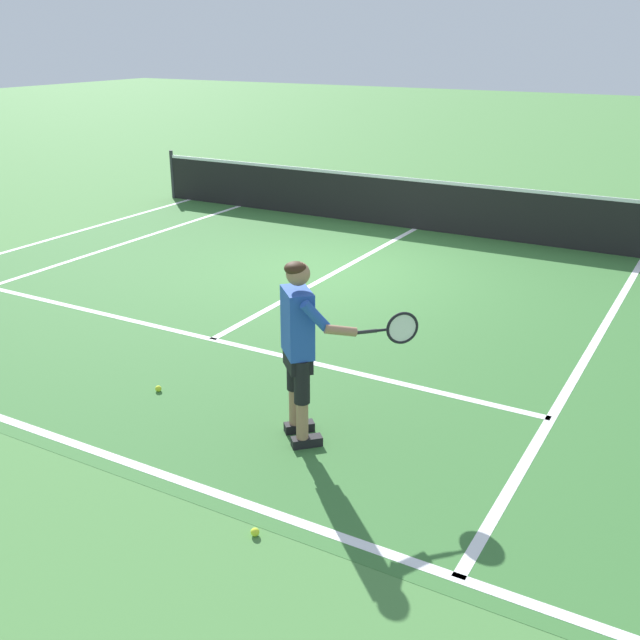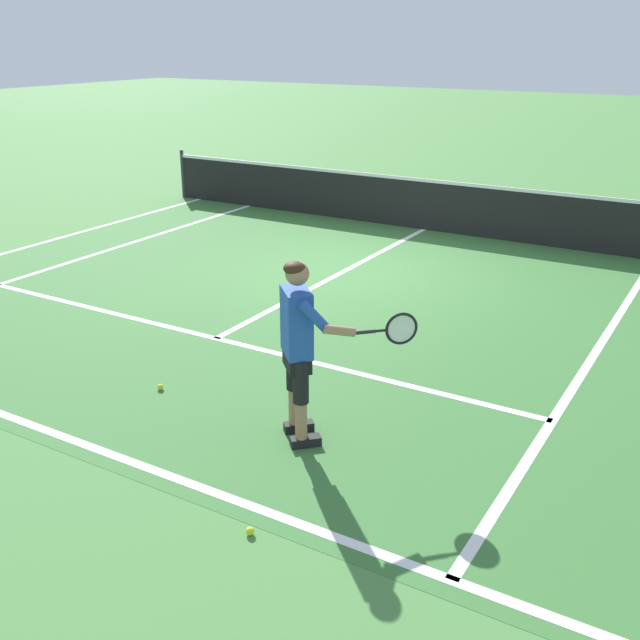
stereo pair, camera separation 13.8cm
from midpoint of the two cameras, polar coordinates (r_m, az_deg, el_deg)
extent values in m
plane|color=#477F3D|center=(11.94, 2.30, 3.77)|extent=(80.00, 80.00, 0.00)
cube|color=#387033|center=(10.77, -1.34, 1.86)|extent=(10.98, 9.44, 0.00)
cube|color=white|center=(7.65, -19.77, -7.81)|extent=(10.98, 0.10, 0.01)
cube|color=white|center=(9.33, -7.47, -1.40)|extent=(8.23, 0.10, 0.01)
cube|color=white|center=(11.85, 2.05, 3.66)|extent=(0.10, 6.40, 0.01)
cube|color=white|center=(13.32, -16.58, 4.75)|extent=(0.10, 9.04, 0.01)
cube|color=white|center=(9.39, 20.49, -2.45)|extent=(0.10, 9.04, 0.01)
cube|color=white|center=(14.33, -20.38, 5.42)|extent=(0.10, 9.04, 0.01)
cylinder|color=#333338|center=(17.62, -10.14, 10.87)|extent=(0.08, 0.08, 1.07)
cube|color=black|center=(14.53, 8.24, 8.55)|extent=(11.84, 0.02, 0.91)
cube|color=white|center=(14.44, 8.34, 10.43)|extent=(11.84, 0.03, 0.06)
cube|color=black|center=(7.16, -1.06, -8.10)|extent=(0.28, 0.28, 0.09)
cube|color=black|center=(6.93, -0.52, -9.20)|extent=(0.28, 0.28, 0.09)
cylinder|color=#A37556|center=(7.05, -1.39, -6.54)|extent=(0.11, 0.11, 0.36)
cylinder|color=black|center=(6.88, -1.42, -3.70)|extent=(0.14, 0.14, 0.41)
cylinder|color=#A37556|center=(6.81, -0.86, -7.60)|extent=(0.11, 0.11, 0.36)
cylinder|color=black|center=(6.63, -0.88, -4.68)|extent=(0.14, 0.14, 0.41)
cube|color=black|center=(6.69, -1.16, -2.90)|extent=(0.38, 0.38, 0.20)
cube|color=#234CAD|center=(6.56, -1.19, -0.18)|extent=(0.42, 0.42, 0.60)
cylinder|color=#A37556|center=(6.79, -1.64, 0.13)|extent=(0.09, 0.09, 0.62)
cylinder|color=#234CAD|center=(6.28, 0.15, 0.33)|extent=(0.25, 0.25, 0.29)
cylinder|color=#A37556|center=(6.35, 2.08, -0.82)|extent=(0.26, 0.26, 0.14)
sphere|color=#A37556|center=(6.41, -1.13, 3.54)|extent=(0.21, 0.21, 0.21)
ellipsoid|color=#382314|center=(6.39, -1.31, 3.96)|extent=(0.28, 0.28, 0.12)
cylinder|color=#232326|center=(6.41, 4.00, -0.93)|extent=(0.16, 0.16, 0.03)
cylinder|color=black|center=(6.45, 5.27, -0.81)|extent=(0.09, 0.09, 0.02)
torus|color=black|center=(6.52, 6.80, -0.66)|extent=(0.23, 0.23, 0.30)
cylinder|color=silver|center=(6.52, 6.80, -0.66)|extent=(0.18, 0.18, 0.25)
sphere|color=#CCE02D|center=(5.86, -4.63, -15.68)|extent=(0.07, 0.07, 0.07)
sphere|color=#CCE02D|center=(8.10, -11.54, -5.01)|extent=(0.07, 0.07, 0.07)
camera|label=1|loc=(0.07, -89.43, 0.22)|focal=42.17mm
camera|label=2|loc=(0.07, 90.57, -0.22)|focal=42.17mm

